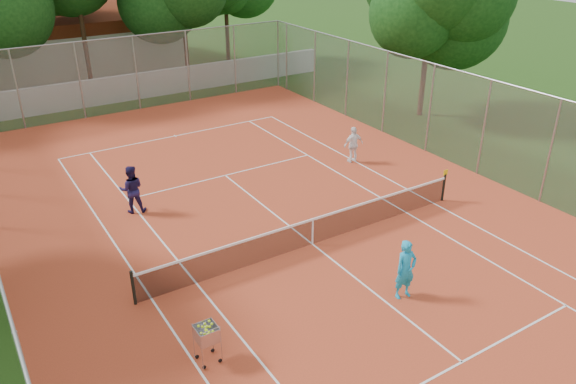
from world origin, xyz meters
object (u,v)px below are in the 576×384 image
player_near (406,270)px  ball_hopper (207,342)px  player_far_right (353,145)px  player_far_left (132,189)px  tennis_net (313,231)px  clubhouse (51,37)px

player_near → ball_hopper: bearing=-179.4°
player_near → ball_hopper: 5.79m
player_far_right → ball_hopper: 13.13m
player_far_left → tennis_net: bearing=146.1°
player_far_right → ball_hopper: (-10.53, -7.84, -0.24)m
player_far_right → clubhouse: bearing=-67.8°
player_far_right → player_far_left: bearing=1.8°
tennis_net → player_far_left: 6.79m
clubhouse → ball_hopper: clubhouse is taller
player_near → player_far_right: (4.78, 8.41, -0.09)m
tennis_net → player_far_left: (-4.20, 5.32, 0.40)m
tennis_net → clubhouse: (-2.00, 29.00, 1.69)m
player_far_right → ball_hopper: bearing=42.0°
player_far_left → ball_hopper: bearing=101.4°
tennis_net → player_far_right: (5.38, 4.75, 0.31)m
clubhouse → player_far_right: 25.39m
ball_hopper → tennis_net: bearing=27.2°
player_near → tennis_net: bearing=105.5°
clubhouse → player_near: size_ratio=9.24×
tennis_net → player_near: (0.60, -3.66, 0.40)m
player_near → player_far_left: (-4.80, 8.99, 0.01)m
clubhouse → ball_hopper: (-3.15, -32.10, -1.62)m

